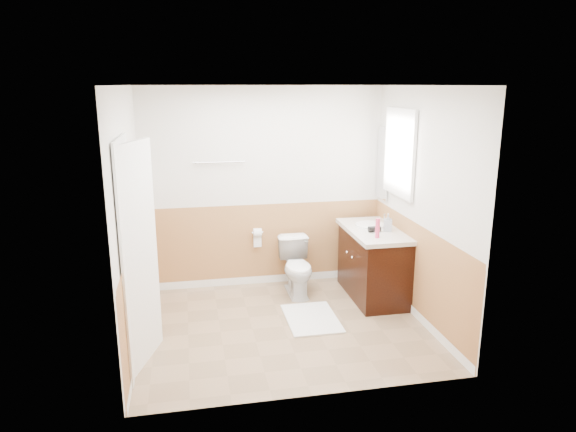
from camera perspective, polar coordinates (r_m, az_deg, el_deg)
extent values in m
plane|color=#8C7051|center=(5.67, -0.52, -12.01)|extent=(3.00, 3.00, 0.00)
plane|color=white|center=(5.08, -0.58, 14.16)|extent=(3.00, 3.00, 0.00)
plane|color=silver|center=(6.49, -2.66, 3.06)|extent=(3.00, 0.00, 3.00)
plane|color=silver|center=(4.01, 2.88, -4.04)|extent=(3.00, 0.00, 3.00)
plane|color=silver|center=(5.18, -17.07, -0.44)|extent=(0.00, 3.00, 3.00)
plane|color=silver|center=(5.70, 14.46, 1.04)|extent=(0.00, 3.00, 3.00)
plane|color=#B47948|center=(6.66, -2.57, -3.30)|extent=(3.00, 0.00, 3.00)
plane|color=#B47948|center=(4.32, 2.71, -13.48)|extent=(3.00, 0.00, 3.00)
plane|color=#B47948|center=(5.41, -16.37, -8.13)|extent=(0.00, 2.60, 2.60)
plane|color=#B47948|center=(5.90, 13.90, -6.07)|extent=(0.00, 2.60, 2.60)
imported|color=white|center=(6.37, 1.02, -5.64)|extent=(0.38, 0.67, 0.68)
cube|color=white|center=(5.82, 2.59, -11.18)|extent=(0.55, 0.80, 0.02)
cube|color=black|center=(6.35, 9.33, -5.33)|extent=(0.55, 1.10, 0.80)
sphere|color=silver|center=(6.12, 7.07, -4.53)|extent=(0.03, 0.03, 0.03)
sphere|color=silver|center=(6.30, 6.50, -3.96)|extent=(0.03, 0.03, 0.03)
cube|color=beige|center=(6.22, 9.40, -1.65)|extent=(0.60, 1.15, 0.05)
cylinder|color=white|center=(6.35, 9.03, -0.98)|extent=(0.36, 0.36, 0.02)
cylinder|color=silver|center=(6.40, 10.57, -0.37)|extent=(0.02, 0.02, 0.14)
cylinder|color=#DA3863|center=(5.84, 9.81, -1.34)|extent=(0.05, 0.05, 0.22)
imported|color=#9299A5|center=(6.14, 10.91, -0.69)|extent=(0.12, 0.12, 0.20)
cylinder|color=black|center=(6.08, 9.46, -1.43)|extent=(0.14, 0.07, 0.07)
cylinder|color=black|center=(6.09, 9.15, -1.69)|extent=(0.03, 0.03, 0.07)
cube|color=silver|center=(6.62, 10.37, 5.71)|extent=(0.02, 0.35, 0.90)
cube|color=white|center=(6.13, 12.14, 6.83)|extent=(0.04, 0.80, 1.00)
cube|color=white|center=(6.13, 12.28, 6.83)|extent=(0.01, 0.70, 0.90)
cube|color=white|center=(4.81, -16.20, -4.37)|extent=(0.29, 0.78, 2.04)
cube|color=white|center=(4.81, -17.11, -4.30)|extent=(0.02, 0.92, 2.10)
sphere|color=silver|center=(5.13, -15.18, -3.93)|extent=(0.06, 0.06, 0.06)
cylinder|color=silver|center=(6.32, -7.59, 5.87)|extent=(0.62, 0.02, 0.02)
cylinder|color=silver|center=(6.53, -3.38, -1.84)|extent=(0.14, 0.02, 0.02)
cylinder|color=white|center=(6.53, -3.38, -1.84)|extent=(0.10, 0.11, 0.11)
cube|color=white|center=(6.57, -3.37, -2.76)|extent=(0.10, 0.01, 0.16)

